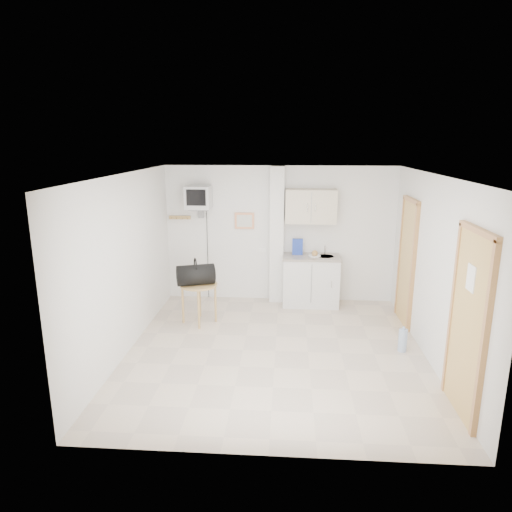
# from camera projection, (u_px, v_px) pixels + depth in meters

# --- Properties ---
(ground) EXTENTS (4.50, 4.50, 0.00)m
(ground) POSITION_uv_depth(u_px,v_px,m) (275.00, 351.00, 6.54)
(ground) COLOR beige
(ground) RESTS_ON ground
(room_envelope) EXTENTS (4.24, 4.54, 2.55)m
(room_envelope) POSITION_uv_depth(u_px,v_px,m) (294.00, 245.00, 6.23)
(room_envelope) COLOR white
(room_envelope) RESTS_ON ground
(kitchenette) EXTENTS (1.03, 0.58, 2.10)m
(kitchenette) POSITION_uv_depth(u_px,v_px,m) (311.00, 262.00, 8.24)
(kitchenette) COLOR silver
(kitchenette) RESTS_ON ground
(crt_television) EXTENTS (0.44, 0.45, 2.15)m
(crt_television) POSITION_uv_depth(u_px,v_px,m) (199.00, 198.00, 8.12)
(crt_television) COLOR slate
(crt_television) RESTS_ON ground
(round_table) EXTENTS (0.61, 0.61, 0.67)m
(round_table) POSITION_uv_depth(u_px,v_px,m) (199.00, 289.00, 7.43)
(round_table) COLOR tan
(round_table) RESTS_ON ground
(duffel_bag) EXTENTS (0.67, 0.51, 0.44)m
(duffel_bag) POSITION_uv_depth(u_px,v_px,m) (196.00, 275.00, 7.33)
(duffel_bag) COLOR black
(duffel_bag) RESTS_ON round_table
(water_bottle) EXTENTS (0.12, 0.12, 0.37)m
(water_bottle) POSITION_uv_depth(u_px,v_px,m) (403.00, 340.00, 6.50)
(water_bottle) COLOR #94AAC9
(water_bottle) RESTS_ON ground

